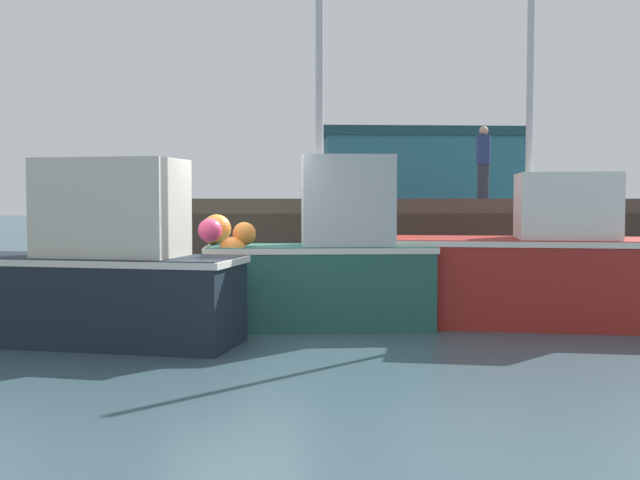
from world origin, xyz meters
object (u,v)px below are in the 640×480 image
Objects in this scene: fishing_boat_near_right at (323,260)px; dockworker at (483,162)px; fishing_boat_mid at (533,267)px; fishing_boat_near_left at (84,274)px.

fishing_boat_near_right is 9.22m from dockworker.
fishing_boat_mid is 8.18m from dockworker.
fishing_boat_near_right is (3.05, 1.04, 0.07)m from fishing_boat_near_left.
fishing_boat_near_left is 2.48× the size of dockworker.
dockworker is at bearing 80.02° from fishing_boat_mid.
fishing_boat_mid is at bearing 10.26° from fishing_boat_near_left.
fishing_boat_near_left is 11.79m from dockworker.
fishing_boat_near_left is at bearing -129.87° from dockworker.
fishing_boat_near_right reaches higher than fishing_boat_near_left.
fishing_boat_near_right is 2.95× the size of dockworker.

